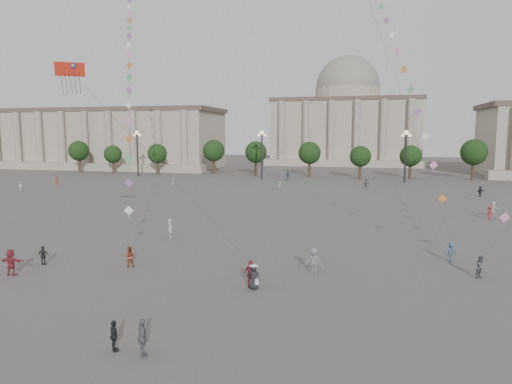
# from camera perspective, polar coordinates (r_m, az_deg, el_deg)

# --- Properties ---
(ground) EXTENTS (360.00, 360.00, 0.00)m
(ground) POSITION_cam_1_polar(r_m,az_deg,el_deg) (30.17, -2.31, -12.10)
(ground) COLOR #4E4C49
(ground) RESTS_ON ground
(hall_west) EXTENTS (84.00, 26.22, 17.20)m
(hall_west) POSITION_cam_1_polar(r_m,az_deg,el_deg) (146.92, -20.49, 6.26)
(hall_west) COLOR #A49B89
(hall_west) RESTS_ON ground
(hall_central) EXTENTS (48.30, 34.30, 35.50)m
(hall_central) POSITION_cam_1_polar(r_m,az_deg,el_deg) (156.76, 11.24, 8.74)
(hall_central) COLOR #A49B89
(hall_central) RESTS_ON ground
(tree_row) EXTENTS (137.12, 5.12, 8.00)m
(tree_row) POSITION_cam_1_polar(r_m,az_deg,el_deg) (105.69, 9.71, 4.73)
(tree_row) COLOR #35251A
(tree_row) RESTS_ON ground
(lamp_post_far_west) EXTENTS (2.00, 0.90, 10.65)m
(lamp_post_far_west) POSITION_cam_1_polar(r_m,az_deg,el_deg) (110.84, -14.62, 5.72)
(lamp_post_far_west) COLOR #262628
(lamp_post_far_west) RESTS_ON ground
(lamp_post_mid_west) EXTENTS (2.00, 0.90, 10.65)m
(lamp_post_mid_west) POSITION_cam_1_polar(r_m,az_deg,el_deg) (100.01, 0.73, 5.81)
(lamp_post_mid_west) COLOR #262628
(lamp_post_mid_west) RESTS_ON ground
(lamp_post_mid_east) EXTENTS (2.00, 0.90, 10.65)m
(lamp_post_mid_east) POSITION_cam_1_polar(r_m,az_deg,el_deg) (97.56, 18.22, 5.40)
(lamp_post_mid_east) COLOR #262628
(lamp_post_mid_east) RESTS_ON ground
(person_crowd_0) EXTENTS (1.16, 0.95, 1.85)m
(person_crowd_0) POSITION_cam_1_polar(r_m,az_deg,el_deg) (97.21, 3.94, 1.95)
(person_crowd_0) COLOR #395C80
(person_crowd_0) RESTS_ON ground
(person_crowd_1) EXTENTS (1.08, 1.01, 1.77)m
(person_crowd_1) POSITION_cam_1_polar(r_m,az_deg,el_deg) (89.46, -27.34, 0.65)
(person_crowd_1) COLOR silver
(person_crowd_1) RESTS_ON ground
(person_crowd_2) EXTENTS (1.15, 1.40, 1.89)m
(person_crowd_2) POSITION_cam_1_polar(r_m,az_deg,el_deg) (93.82, -23.60, 1.17)
(person_crowd_2) COLOR #9B3B2A
(person_crowd_2) RESTS_ON ground
(person_crowd_4) EXTENTS (1.36, 1.24, 1.51)m
(person_crowd_4) POSITION_cam_1_polar(r_m,az_deg,el_deg) (80.71, 2.98, 0.73)
(person_crowd_4) COLOR silver
(person_crowd_4) RESTS_ON ground
(person_crowd_6) EXTENTS (1.28, 0.79, 1.92)m
(person_crowd_6) POSITION_cam_1_polar(r_m,az_deg,el_deg) (33.22, 7.22, -8.58)
(person_crowd_6) COLOR slate
(person_crowd_6) RESTS_ON ground
(person_crowd_7) EXTENTS (1.75, 1.39, 1.86)m
(person_crowd_7) POSITION_cam_1_polar(r_m,az_deg,el_deg) (62.12, 27.49, -1.92)
(person_crowd_7) COLOR white
(person_crowd_7) RESTS_ON ground
(person_crowd_8) EXTENTS (1.19, 1.18, 1.65)m
(person_crowd_8) POSITION_cam_1_polar(r_m,az_deg,el_deg) (60.08, 27.22, -2.30)
(person_crowd_8) COLOR maroon
(person_crowd_8) RESTS_ON ground
(person_crowd_9) EXTENTS (1.56, 1.31, 1.68)m
(person_crowd_9) POSITION_cam_1_polar(r_m,az_deg,el_deg) (80.83, 26.23, 0.05)
(person_crowd_9) COLOR black
(person_crowd_9) RESTS_ON ground
(person_crowd_10) EXTENTS (0.58, 0.66, 1.51)m
(person_crowd_10) POSITION_cam_1_polar(r_m,az_deg,el_deg) (88.21, -10.31, 1.19)
(person_crowd_10) COLOR silver
(person_crowd_10) RESTS_ON ground
(person_crowd_12) EXTENTS (1.71, 1.04, 1.76)m
(person_crowd_12) POSITION_cam_1_polar(r_m,az_deg,el_deg) (85.06, 13.60, 0.96)
(person_crowd_12) COLOR slate
(person_crowd_12) RESTS_ON ground
(person_crowd_13) EXTENTS (0.75, 0.78, 1.80)m
(person_crowd_13) POSITION_cam_1_polar(r_m,az_deg,el_deg) (45.14, -10.67, -4.46)
(person_crowd_13) COLOR beige
(person_crowd_13) RESTS_ON ground
(tourist_0) EXTENTS (1.15, 0.91, 1.82)m
(tourist_0) POSITION_cam_1_polar(r_m,az_deg,el_deg) (30.26, -0.67, -10.22)
(tourist_0) COLOR maroon
(tourist_0) RESTS_ON ground
(tourist_1) EXTENTS (0.86, 0.89, 1.49)m
(tourist_1) POSITION_cam_1_polar(r_m,az_deg,el_deg) (23.04, -17.32, -16.80)
(tourist_1) COLOR black
(tourist_1) RESTS_ON ground
(tourist_2) EXTENTS (1.81, 0.75, 1.90)m
(tourist_2) POSITION_cam_1_polar(r_m,az_deg,el_deg) (37.04, -28.30, -7.76)
(tourist_2) COLOR maroon
(tourist_2) RESTS_ON ground
(tourist_3) EXTENTS (0.95, 1.11, 1.78)m
(tourist_3) POSITION_cam_1_polar(r_m,az_deg,el_deg) (22.12, -14.01, -17.31)
(tourist_3) COLOR slate
(tourist_3) RESTS_ON ground
(tourist_4) EXTENTS (0.90, 0.47, 1.48)m
(tourist_4) POSITION_cam_1_polar(r_m,az_deg,el_deg) (38.87, -25.05, -7.20)
(tourist_4) COLOR #242228
(tourist_4) RESTS_ON ground
(kite_flyer_0) EXTENTS (0.91, 0.81, 1.57)m
(kite_flyer_0) POSITION_cam_1_polar(r_m,az_deg,el_deg) (36.09, -15.55, -7.78)
(kite_flyer_0) COLOR brown
(kite_flyer_0) RESTS_ON ground
(kite_flyer_1) EXTENTS (1.17, 1.09, 1.59)m
(kite_flyer_1) POSITION_cam_1_polar(r_m,az_deg,el_deg) (39.17, 23.20, -6.91)
(kite_flyer_1) COLOR #325271
(kite_flyer_1) RESTS_ON ground
(kite_flyer_2) EXTENTS (0.97, 0.97, 1.59)m
(kite_flyer_2) POSITION_cam_1_polar(r_m,az_deg,el_deg) (35.80, 26.31, -8.40)
(kite_flyer_2) COLOR #57585C
(kite_flyer_2) RESTS_ON ground
(hat_person) EXTENTS (0.84, 0.60, 1.69)m
(hat_person) POSITION_cam_1_polar(r_m,az_deg,el_deg) (29.97, -0.28, -10.48)
(hat_person) COLOR black
(hat_person) RESTS_ON ground
(dragon_kite) EXTENTS (8.77, 2.63, 20.68)m
(dragon_kite) POSITION_cam_1_polar(r_m,az_deg,el_deg) (38.93, -21.98, 12.85)
(dragon_kite) COLOR red
(dragon_kite) RESTS_ON ground
(kite_train_west) EXTENTS (26.56, 48.99, 70.29)m
(kite_train_west) POSITION_cam_1_polar(r_m,az_deg,el_deg) (66.00, -15.53, 19.38)
(kite_train_west) COLOR #3F3F3F
(kite_train_west) RESTS_ON ground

